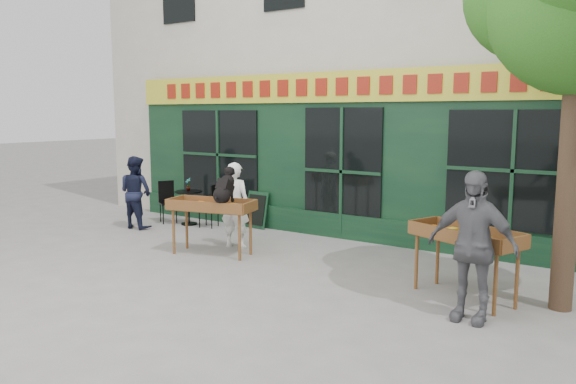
% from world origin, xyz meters
% --- Properties ---
extents(ground, '(80.00, 80.00, 0.00)m').
position_xyz_m(ground, '(0.00, 0.00, 0.00)').
color(ground, slate).
rests_on(ground, ground).
extents(building, '(14.00, 7.26, 10.00)m').
position_xyz_m(building, '(0.00, 5.97, 4.97)').
color(building, beige).
rests_on(building, ground).
extents(book_cart_center, '(1.60, 0.94, 0.99)m').
position_xyz_m(book_cart_center, '(-1.29, -0.09, 0.82)').
color(book_cart_center, brown).
rests_on(book_cart_center, ground).
extents(dog, '(0.47, 0.66, 0.60)m').
position_xyz_m(dog, '(-0.94, -0.14, 1.29)').
color(dog, black).
rests_on(dog, book_cart_center).
extents(woman, '(0.65, 0.50, 1.60)m').
position_xyz_m(woman, '(-1.29, 0.56, 0.80)').
color(woman, white).
rests_on(woman, ground).
extents(book_cart_right, '(1.62, 1.14, 0.99)m').
position_xyz_m(book_cart_right, '(3.14, 0.01, 0.82)').
color(book_cart_right, brown).
rests_on(book_cart_right, ground).
extents(man_right, '(1.09, 0.48, 1.83)m').
position_xyz_m(man_right, '(3.44, -0.74, 0.92)').
color(man_right, '#58585D').
rests_on(man_right, ground).
extents(bistro_table, '(0.60, 0.60, 0.76)m').
position_xyz_m(bistro_table, '(-3.52, 1.63, 0.54)').
color(bistro_table, black).
rests_on(bistro_table, ground).
extents(bistro_chair_left, '(0.50, 0.50, 0.95)m').
position_xyz_m(bistro_chair_left, '(-4.14, 1.58, 0.56)').
color(bistro_chair_left, black).
rests_on(bistro_chair_left, ground).
extents(bistro_chair_right, '(0.44, 0.44, 0.95)m').
position_xyz_m(bistro_chair_right, '(-2.88, 1.70, 0.56)').
color(bistro_chair_right, black).
rests_on(bistro_chair_right, ground).
extents(potted_plant, '(0.18, 0.14, 0.29)m').
position_xyz_m(potted_plant, '(-3.52, 1.63, 0.91)').
color(potted_plant, gray).
rests_on(potted_plant, bistro_table).
extents(man_left, '(0.80, 0.64, 1.57)m').
position_xyz_m(man_left, '(-4.22, 0.73, 0.79)').
color(man_left, black).
rests_on(man_left, ground).
extents(chalkboard, '(0.57, 0.23, 0.79)m').
position_xyz_m(chalkboard, '(-2.04, 2.19, 0.40)').
color(chalkboard, black).
rests_on(chalkboard, ground).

